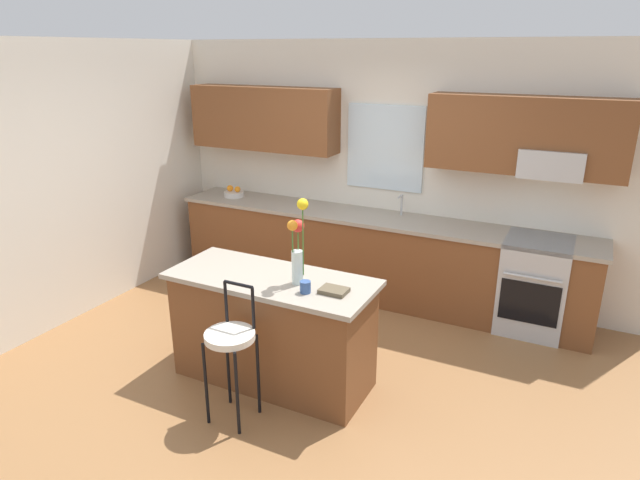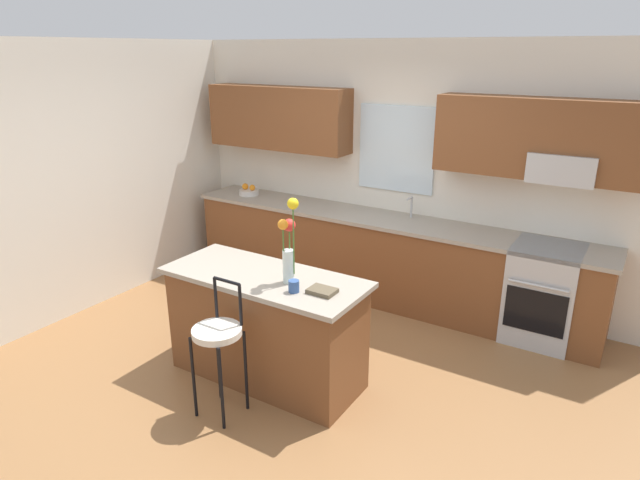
% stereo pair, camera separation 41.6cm
% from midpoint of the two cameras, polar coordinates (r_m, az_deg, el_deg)
% --- Properties ---
extents(ground_plane, '(14.00, 14.00, 0.00)m').
position_cam_midpoint_polar(ground_plane, '(4.82, -4.96, -13.42)').
color(ground_plane, olive).
extents(wall_left, '(0.12, 4.60, 2.70)m').
position_cam_midpoint_polar(wall_left, '(6.15, -24.74, 5.84)').
color(wall_left, silver).
rests_on(wall_left, ground).
extents(back_wall_assembly, '(5.60, 0.50, 2.70)m').
position_cam_midpoint_polar(back_wall_assembly, '(5.91, 5.03, 8.68)').
color(back_wall_assembly, silver).
rests_on(back_wall_assembly, ground).
extents(counter_run, '(4.56, 0.64, 0.92)m').
position_cam_midpoint_polar(counter_run, '(5.96, 3.46, -1.68)').
color(counter_run, brown).
rests_on(counter_run, ground).
extents(sink_faucet, '(0.02, 0.13, 0.23)m').
position_cam_midpoint_polar(sink_faucet, '(5.81, 6.46, 3.86)').
color(sink_faucet, '#B7BABC').
rests_on(sink_faucet, counter_run).
extents(oven_range, '(0.60, 0.64, 0.92)m').
position_cam_midpoint_polar(oven_range, '(5.55, 19.43, -4.51)').
color(oven_range, '#B7BABC').
rests_on(oven_range, ground).
extents(kitchen_island, '(1.66, 0.70, 0.92)m').
position_cam_midpoint_polar(kitchen_island, '(4.49, -7.65, -9.25)').
color(kitchen_island, brown).
rests_on(kitchen_island, ground).
extents(bar_stool_near, '(0.36, 0.36, 1.04)m').
position_cam_midpoint_polar(bar_stool_near, '(4.02, -12.28, -10.41)').
color(bar_stool_near, black).
rests_on(bar_stool_near, ground).
extents(flower_vase, '(0.15, 0.15, 0.67)m').
position_cam_midpoint_polar(flower_vase, '(4.05, -5.28, -0.52)').
color(flower_vase, silver).
rests_on(flower_vase, kitchen_island).
extents(mug_ceramic, '(0.08, 0.08, 0.09)m').
position_cam_midpoint_polar(mug_ceramic, '(3.98, -4.54, -4.97)').
color(mug_ceramic, '#33518C').
rests_on(mug_ceramic, kitchen_island).
extents(cookbook, '(0.20, 0.15, 0.03)m').
position_cam_midpoint_polar(cookbook, '(3.98, -1.54, -5.36)').
color(cookbook, brown).
rests_on(cookbook, kitchen_island).
extents(fruit_bowl_oranges, '(0.24, 0.24, 0.13)m').
position_cam_midpoint_polar(fruit_bowl_oranges, '(6.68, -10.75, 4.82)').
color(fruit_bowl_oranges, silver).
rests_on(fruit_bowl_oranges, counter_run).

